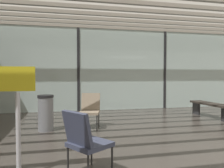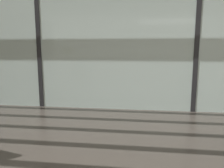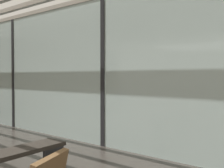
{
  "view_description": "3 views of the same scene",
  "coord_description": "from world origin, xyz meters",
  "px_view_note": "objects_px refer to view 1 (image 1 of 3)",
  "views": [
    {
      "loc": [
        -4.05,
        -3.2,
        1.32
      ],
      "look_at": [
        -1.74,
        7.31,
        0.92
      ],
      "focal_mm": 35.39,
      "sensor_mm": 36.0,
      "label": 1
    },
    {
      "loc": [
        -1.16,
        0.25,
        1.38
      ],
      "look_at": [
        -1.67,
        4.2,
        0.74
      ],
      "focal_mm": 35.43,
      "sensor_mm": 36.0,
      "label": 2
    },
    {
      "loc": [
        3.86,
        0.83,
        1.48
      ],
      "look_at": [
        -1.82,
        7.65,
        1.23
      ],
      "focal_mm": 44.31,
      "sensor_mm": 36.0,
      "label": 3
    }
  ],
  "objects_px": {
    "lounge_chair_3": "(85,139)",
    "waiting_bench": "(210,106)",
    "parked_airplane": "(149,64)",
    "trash_bin": "(46,113)",
    "lounge_chair_0": "(90,108)",
    "info_sign": "(18,125)"
  },
  "relations": [
    {
      "from": "trash_bin",
      "to": "info_sign",
      "type": "height_order",
      "value": "info_sign"
    },
    {
      "from": "parked_airplane",
      "to": "info_sign",
      "type": "distance_m",
      "value": 12.62
    },
    {
      "from": "lounge_chair_3",
      "to": "waiting_bench",
      "type": "distance_m",
      "value": 5.3
    },
    {
      "from": "waiting_bench",
      "to": "trash_bin",
      "type": "xyz_separation_m",
      "value": [
        -4.91,
        -0.6,
        0.07
      ]
    },
    {
      "from": "lounge_chair_0",
      "to": "waiting_bench",
      "type": "xyz_separation_m",
      "value": [
        3.83,
        0.49,
        -0.13
      ]
    },
    {
      "from": "trash_bin",
      "to": "waiting_bench",
      "type": "bearing_deg",
      "value": 7.0
    },
    {
      "from": "lounge_chair_3",
      "to": "waiting_bench",
      "type": "relative_size",
      "value": 0.51
    },
    {
      "from": "trash_bin",
      "to": "info_sign",
      "type": "bearing_deg",
      "value": -93.74
    },
    {
      "from": "lounge_chair_0",
      "to": "lounge_chair_3",
      "type": "xyz_separation_m",
      "value": [
        -0.39,
        -2.71,
        0.0
      ]
    },
    {
      "from": "lounge_chair_3",
      "to": "info_sign",
      "type": "height_order",
      "value": "info_sign"
    },
    {
      "from": "parked_airplane",
      "to": "trash_bin",
      "type": "xyz_separation_m",
      "value": [
        -6.01,
        -8.5,
        -1.65
      ]
    },
    {
      "from": "parked_airplane",
      "to": "lounge_chair_3",
      "type": "xyz_separation_m",
      "value": [
        -5.32,
        -11.09,
        -1.59
      ]
    },
    {
      "from": "lounge_chair_0",
      "to": "waiting_bench",
      "type": "height_order",
      "value": "lounge_chair_0"
    },
    {
      "from": "lounge_chair_0",
      "to": "trash_bin",
      "type": "height_order",
      "value": "lounge_chair_0"
    },
    {
      "from": "lounge_chair_0",
      "to": "lounge_chair_3",
      "type": "distance_m",
      "value": 2.74
    },
    {
      "from": "lounge_chair_0",
      "to": "waiting_bench",
      "type": "distance_m",
      "value": 3.87
    },
    {
      "from": "lounge_chair_3",
      "to": "trash_bin",
      "type": "height_order",
      "value": "lounge_chair_3"
    },
    {
      "from": "lounge_chair_0",
      "to": "info_sign",
      "type": "xyz_separation_m",
      "value": [
        -1.24,
        -2.55,
        0.18
      ]
    },
    {
      "from": "lounge_chair_3",
      "to": "trash_bin",
      "type": "xyz_separation_m",
      "value": [
        -0.69,
        2.59,
        -0.06
      ]
    },
    {
      "from": "parked_airplane",
      "to": "info_sign",
      "type": "bearing_deg",
      "value": -119.45
    },
    {
      "from": "waiting_bench",
      "to": "info_sign",
      "type": "height_order",
      "value": "info_sign"
    },
    {
      "from": "info_sign",
      "to": "parked_airplane",
      "type": "bearing_deg",
      "value": 60.55
    }
  ]
}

